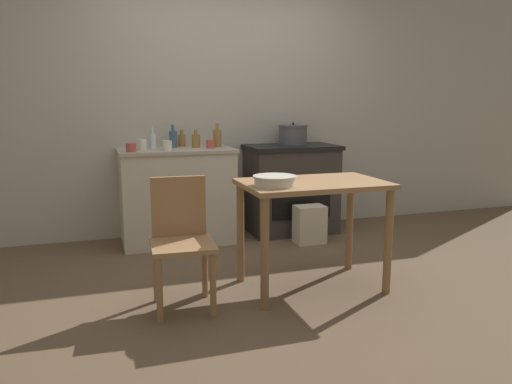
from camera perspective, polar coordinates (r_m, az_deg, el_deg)
name	(u,v)px	position (r m, az deg, el deg)	size (l,w,h in m)	color
ground_plane	(277,278)	(3.88, 2.36, -9.79)	(14.00, 14.00, 0.00)	brown
wall_back	(223,107)	(5.15, -3.80, 9.67)	(8.00, 0.07, 2.55)	#B2AD9E
counter_cabinet	(177,195)	(4.80, -9.01, -0.40)	(1.07, 0.62, 0.90)	beige
stove	(291,189)	(5.13, 4.02, 0.40)	(0.91, 0.60, 0.90)	#38332D
work_table	(313,200)	(3.55, 6.50, -0.87)	(1.00, 0.65, 0.78)	#997047
chair	(181,238)	(3.29, -8.53, -5.21)	(0.42, 0.42, 0.85)	#997047
flour_sack	(310,224)	(4.77, 6.14, -3.70)	(0.28, 0.20, 0.36)	beige
stock_pot	(293,135)	(5.13, 4.25, 6.55)	(0.30, 0.30, 0.22)	#4C4C51
mixing_bowl_large	(275,180)	(3.31, 2.15, 1.37)	(0.29, 0.29, 0.07)	silver
bottle_far_left	(217,138)	(4.85, -4.45, 6.18)	(0.08, 0.08, 0.23)	olive
bottle_left	(196,141)	(4.82, -6.89, 5.85)	(0.08, 0.08, 0.17)	olive
bottle_mid_left	(182,140)	(4.95, -8.48, 5.88)	(0.07, 0.07, 0.16)	olive
bottle_center_left	(153,141)	(4.74, -11.71, 5.78)	(0.06, 0.06, 0.20)	silver
bottle_center	(173,139)	(4.86, -9.45, 6.04)	(0.08, 0.08, 0.22)	#3D5675
cup_center_right	(142,144)	(4.68, -12.88, 5.32)	(0.08, 0.08, 0.10)	silver
cup_mid_right	(211,144)	(4.73, -5.22, 5.47)	(0.08, 0.08, 0.08)	#B74C42
cup_right	(131,147)	(4.51, -14.07, 4.96)	(0.09, 0.09, 0.08)	#B74C42
cup_far_right	(167,145)	(4.59, -10.08, 5.27)	(0.08, 0.08, 0.09)	silver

